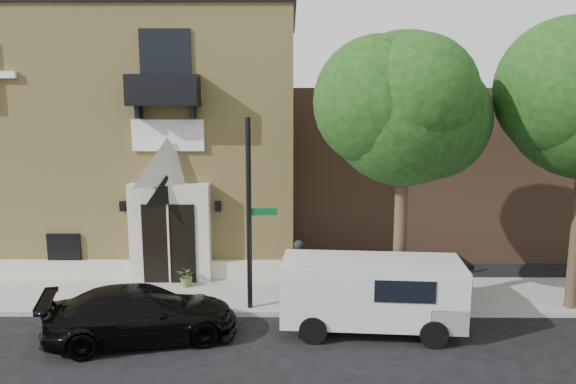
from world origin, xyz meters
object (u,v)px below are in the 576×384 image
at_px(black_sedan, 142,314).
at_px(street_sign, 250,214).
at_px(pedestrian_near, 298,270).
at_px(dumpster, 429,283).
at_px(fire_hydrant, 367,292).
at_px(cargo_van, 378,292).

relative_size(black_sedan, street_sign, 0.88).
bearing_deg(black_sedan, pedestrian_near, -73.21).
xyz_separation_m(dumpster, pedestrian_near, (-3.79, 0.39, 0.24)).
height_order(fire_hydrant, dumpster, dumpster).
relative_size(cargo_van, fire_hydrant, 5.57).
bearing_deg(street_sign, pedestrian_near, 15.93).
relative_size(black_sedan, fire_hydrant, 5.52).
bearing_deg(pedestrian_near, street_sign, 21.51).
bearing_deg(fire_hydrant, cargo_van, -85.45).
bearing_deg(fire_hydrant, street_sign, -177.92).
distance_m(black_sedan, street_sign, 3.91).
bearing_deg(dumpster, cargo_van, -147.18).
height_order(dumpster, pedestrian_near, pedestrian_near).
height_order(black_sedan, dumpster, dumpster).
distance_m(black_sedan, pedestrian_near, 4.68).
distance_m(black_sedan, cargo_van, 6.15).
xyz_separation_m(cargo_van, dumpster, (1.70, 1.39, -0.23)).
xyz_separation_m(street_sign, fire_hydrant, (3.35, 0.12, -2.32)).
distance_m(cargo_van, dumpster, 2.20).
distance_m(cargo_van, pedestrian_near, 2.74).
distance_m(street_sign, fire_hydrant, 4.08).
height_order(black_sedan, pedestrian_near, pedestrian_near).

